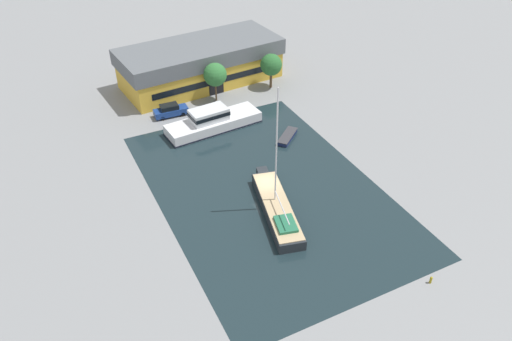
% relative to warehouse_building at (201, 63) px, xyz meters
% --- Properties ---
extents(ground_plane, '(440.00, 440.00, 0.00)m').
position_rel_warehouse_building_xyz_m(ground_plane, '(-3.64, -29.10, -3.13)').
color(ground_plane, gray).
extents(water_canal, '(23.45, 35.73, 0.01)m').
position_rel_warehouse_building_xyz_m(water_canal, '(-3.64, -29.10, -3.13)').
color(water_canal, '#19282D').
rests_on(water_canal, ground).
extents(warehouse_building, '(25.35, 12.40, 6.18)m').
position_rel_warehouse_building_xyz_m(warehouse_building, '(0.00, 0.00, 0.00)').
color(warehouse_building, gold).
rests_on(warehouse_building, ground).
extents(quay_tree_near_building, '(3.37, 3.37, 5.79)m').
position_rel_warehouse_building_xyz_m(quay_tree_near_building, '(-0.37, -6.77, 0.97)').
color(quay_tree_near_building, brown).
rests_on(quay_tree_near_building, ground).
extents(quay_tree_by_water, '(3.29, 3.29, 5.36)m').
position_rel_warehouse_building_xyz_m(quay_tree_by_water, '(8.83, -6.53, 0.56)').
color(quay_tree_by_water, brown).
rests_on(quay_tree_by_water, ground).
extents(parked_car, '(4.76, 1.92, 1.77)m').
position_rel_warehouse_building_xyz_m(parked_car, '(-7.85, -8.20, -2.25)').
color(parked_car, navy).
rests_on(parked_car, ground).
extents(sailboat_moored, '(5.43, 13.25, 14.34)m').
position_rel_warehouse_building_xyz_m(sailboat_moored, '(-4.47, -32.98, -2.43)').
color(sailboat_moored, '#23282D').
rests_on(sailboat_moored, water_canal).
extents(motor_cruiser, '(13.27, 4.96, 3.07)m').
position_rel_warehouse_building_xyz_m(motor_cruiser, '(-3.94, -13.99, -2.03)').
color(motor_cruiser, silver).
rests_on(motor_cruiser, water_canal).
extents(small_dinghy, '(4.20, 3.89, 0.58)m').
position_rel_warehouse_building_xyz_m(small_dinghy, '(3.81, -20.67, -2.83)').
color(small_dinghy, '#19234C').
rests_on(small_dinghy, water_canal).
extents(mooring_bollard, '(0.25, 0.25, 0.76)m').
position_rel_warehouse_building_xyz_m(mooring_bollard, '(3.37, -47.76, -2.73)').
color(mooring_bollard, olive).
rests_on(mooring_bollard, ground).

